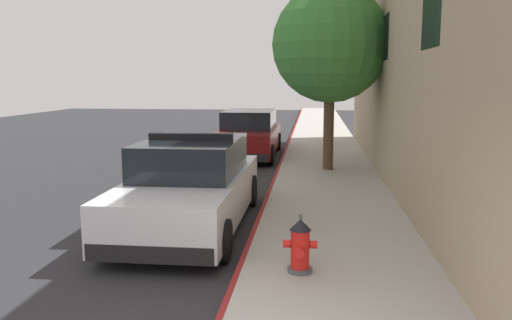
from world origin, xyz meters
The scene contains 7 objects.
ground_plane centered at (-4.69, 10.00, -0.10)m, with size 31.36×60.00×0.20m, color #2B2B2D.
sidewalk_pavement centered at (1.31, 10.00, 0.08)m, with size 2.62×60.00×0.17m, color #ADA89E.
curb_painted_edge centered at (-0.04, 10.00, 0.08)m, with size 0.08×60.00×0.17m, color maroon.
police_cruiser centered at (-1.24, 4.93, 0.74)m, with size 1.94×4.84×1.68m.
parked_car_silver_ahead centered at (-1.27, 13.51, 0.74)m, with size 1.94×4.84×1.56m.
fire_hydrant centered at (0.76, 2.49, 0.52)m, with size 0.44×0.40×0.76m.
street_tree centered at (1.32, 10.24, 3.52)m, with size 3.10×3.10×4.92m.
Camera 1 is at (0.90, -3.89, 2.63)m, focal length 36.36 mm.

